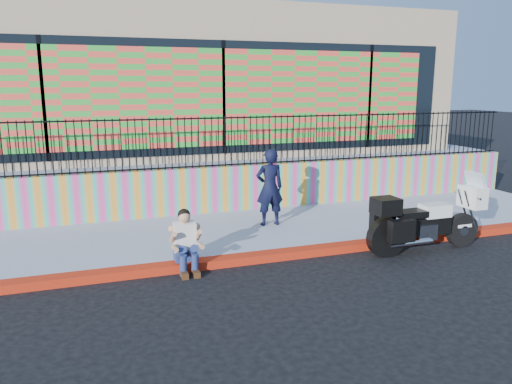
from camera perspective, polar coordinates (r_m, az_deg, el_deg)
name	(u,v)px	position (r m, az deg, el deg)	size (l,w,h in m)	color
ground	(284,258)	(9.42, 3.24, -7.55)	(90.00, 90.00, 0.00)	black
red_curb	(284,254)	(9.39, 3.25, -7.12)	(16.00, 0.30, 0.15)	#AB270C
sidewalk	(256,230)	(10.86, -0.05, -4.41)	(16.00, 3.00, 0.15)	#969CB4
mural_wall	(234,188)	(12.19, -2.49, 0.44)	(16.00, 0.20, 1.10)	#F13F91
metal_fence	(234,141)	(12.01, -2.54, 5.82)	(15.80, 0.04, 1.20)	black
elevated_platform	(192,162)	(17.08, -7.38, 3.47)	(16.00, 10.00, 1.25)	#969CB4
storefront_building	(191,82)	(16.68, -7.47, 12.31)	(14.00, 8.06, 4.00)	tan
police_motorcycle	(424,220)	(10.13, 18.67, -3.03)	(2.43, 0.80, 1.51)	black
police_officer	(270,187)	(10.83, 1.56, 0.52)	(0.61, 0.40, 1.68)	black
seated_man	(186,247)	(8.69, -7.95, -6.22)	(0.54, 0.71, 1.06)	navy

